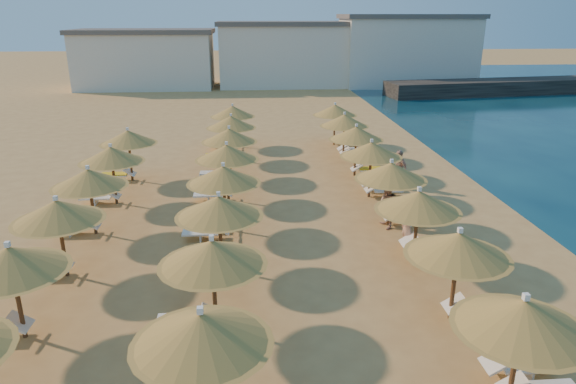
{
  "coord_description": "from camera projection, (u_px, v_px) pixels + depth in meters",
  "views": [
    {
      "loc": [
        -1.45,
        -15.53,
        8.11
      ],
      "look_at": [
        0.04,
        4.0,
        1.3
      ],
      "focal_mm": 32.0,
      "sensor_mm": 36.0,
      "label": 1
    }
  ],
  "objects": [
    {
      "name": "ground",
      "position": [
        296.0,
        267.0,
        17.39
      ],
      "size": [
        220.0,
        220.0,
        0.0
      ],
      "primitive_type": "plane",
      "color": "tan",
      "rests_on": "ground"
    },
    {
      "name": "jetty",
      "position": [
        520.0,
        86.0,
        55.21
      ],
      "size": [
        30.26,
        8.16,
        1.5
      ],
      "primitive_type": "cube",
      "rotation": [
        0.0,
        0.0,
        0.14
      ],
      "color": "black",
      "rests_on": "ground"
    },
    {
      "name": "hotel_blocks",
      "position": [
        290.0,
        54.0,
        60.06
      ],
      "size": [
        46.02,
        9.33,
        8.1
      ],
      "color": "silver",
      "rests_on": "ground"
    },
    {
      "name": "parasol_row_east",
      "position": [
        403.0,
        186.0,
        18.52
      ],
      "size": [
        2.88,
        33.45,
        2.77
      ],
      "color": "brown",
      "rests_on": "ground"
    },
    {
      "name": "parasol_row_west",
      "position": [
        221.0,
        190.0,
        18.05
      ],
      "size": [
        2.88,
        33.45,
        2.77
      ],
      "color": "brown",
      "rests_on": "ground"
    },
    {
      "name": "parasol_row_inland",
      "position": [
        75.0,
        194.0,
        17.68
      ],
      "size": [
        2.88,
        19.86,
        2.77
      ],
      "color": "brown",
      "rests_on": "ground"
    },
    {
      "name": "loungers",
      "position": [
        270.0,
        239.0,
        18.69
      ],
      "size": [
        14.75,
        31.2,
        0.66
      ],
      "color": "white",
      "rests_on": "ground"
    },
    {
      "name": "beachgoer_b",
      "position": [
        387.0,
        206.0,
        20.27
      ],
      "size": [
        0.8,
        0.98,
        1.86
      ],
      "primitive_type": "imported",
      "rotation": [
        0.0,
        0.0,
        -1.46
      ],
      "color": "tan",
      "rests_on": "ground"
    },
    {
      "name": "beachgoer_c",
      "position": [
        398.0,
        169.0,
        25.01
      ],
      "size": [
        0.95,
        1.21,
        1.92
      ],
      "primitive_type": "imported",
      "rotation": [
        0.0,
        0.0,
        -1.07
      ],
      "color": "tan",
      "rests_on": "ground"
    },
    {
      "name": "beachgoer_a",
      "position": [
        407.0,
        226.0,
        18.67
      ],
      "size": [
        0.51,
        0.66,
        1.6
      ],
      "primitive_type": "imported",
      "rotation": [
        0.0,
        0.0,
        -1.34
      ],
      "color": "tan",
      "rests_on": "ground"
    }
  ]
}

